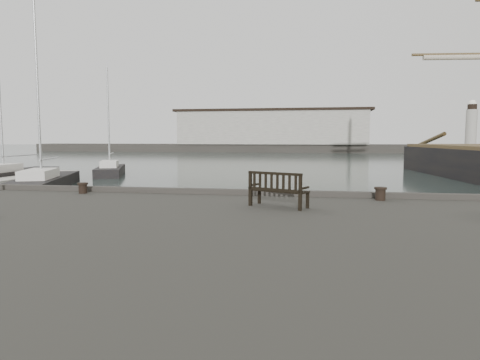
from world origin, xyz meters
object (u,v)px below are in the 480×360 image
object	(u,v)px
yacht_b	(9,177)
bollard_left	(83,188)
yacht_c	(44,185)
bollard_right	(380,194)
bench	(278,196)
yacht_d	(110,172)

from	to	relation	value
yacht_b	bollard_left	bearing A→B (deg)	-48.80
bollard_left	yacht_c	size ratio (longest dim) A/B	0.03
bollard_left	bollard_right	bearing A→B (deg)	0.25
bench	yacht_c	world-z (taller)	yacht_c
yacht_b	bench	bearing A→B (deg)	-41.74
bollard_left	yacht_c	distance (m)	16.89
bollard_right	yacht_c	size ratio (longest dim) A/B	0.03
bench	yacht_d	distance (m)	31.64
bench	bollard_right	size ratio (longest dim) A/B	4.32
yacht_b	yacht_c	xyz separation A→B (m)	(6.36, -4.56, -0.00)
bollard_left	bollard_right	world-z (taller)	bollard_right
bench	yacht_d	world-z (taller)	yacht_d
yacht_c	yacht_d	bearing A→B (deg)	73.65
bollard_right	yacht_b	distance (m)	32.21
yacht_d	bollard_left	bearing A→B (deg)	-86.54
bollard_left	bollard_right	xyz separation A→B (m)	(10.02, 0.04, 0.02)
bench	bollard_right	distance (m)	3.56
yacht_c	yacht_d	world-z (taller)	yacht_c
bench	yacht_d	bearing A→B (deg)	148.93
bollard_left	bollard_right	size ratio (longest dim) A/B	0.92
bench	bollard_right	xyz separation A→B (m)	(3.03, 1.87, -0.10)
bollard_left	yacht_b	xyz separation A→B (m)	(-16.90, 17.67, -1.50)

